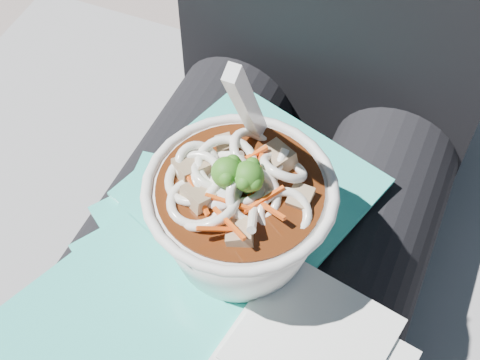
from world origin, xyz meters
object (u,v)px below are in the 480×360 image
at_px(plastic_bag, 193,259).
at_px(udon_bowl, 239,210).
at_px(stone_ledge, 278,293).
at_px(lap, 235,287).
at_px(person_body, 271,199).

height_order(plastic_bag, udon_bowl, udon_bowl).
bearing_deg(udon_bowl, plastic_bag, -140.84).
relative_size(stone_ledge, udon_bowl, 4.91).
bearing_deg(lap, stone_ledge, 90.00).
xyz_separation_m(stone_ledge, udon_bowl, (0.00, -0.15, 0.42)).
distance_m(person_body, plastic_bag, 0.13).
xyz_separation_m(lap, udon_bowl, (0.00, -0.00, 0.14)).
relative_size(stone_ledge, plastic_bag, 2.39).
bearing_deg(lap, udon_bowl, -3.42).
bearing_deg(udon_bowl, stone_ledge, 91.72).
bearing_deg(udon_bowl, lap, 176.58).
height_order(stone_ledge, plastic_bag, plastic_bag).
distance_m(lap, plastic_bag, 0.09).
bearing_deg(person_body, stone_ledge, 90.00).
relative_size(plastic_bag, udon_bowl, 2.06).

